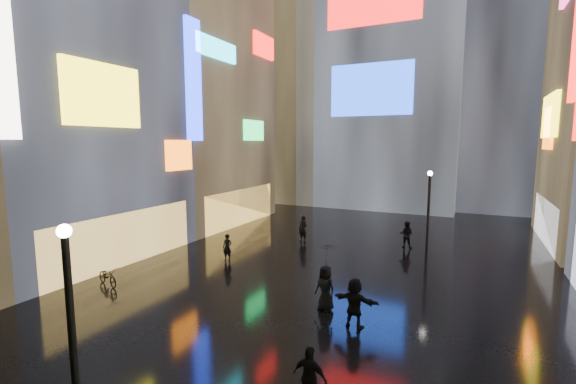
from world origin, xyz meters
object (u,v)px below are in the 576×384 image
Objects in this scene: lamp_near at (71,327)px; pedestrian_3 at (310,377)px; bicycle at (108,276)px; lamp_far at (428,208)px.

lamp_near is 3.15× the size of pedestrian_3.
lamp_near is 11.21m from bicycle.
lamp_near and lamp_far have the same top height.
lamp_far reaches higher than pedestrian_3.
lamp_near is at bearing 47.53° from pedestrian_3.
lamp_near reaches higher than pedestrian_3.
bicycle is (-12.12, 3.78, -0.38)m from pedestrian_3.
pedestrian_3 is (-1.26, -15.70, -2.12)m from lamp_far.
lamp_far is (5.31, 19.30, 0.00)m from lamp_near.
pedestrian_3 is at bearing -92.51° from bicycle.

